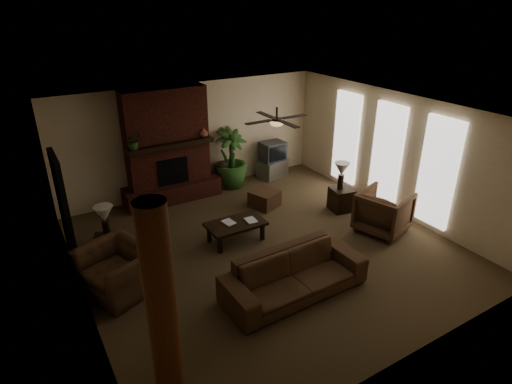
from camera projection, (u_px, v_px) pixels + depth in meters
room_shell at (267, 185)px, 8.15m from camera, size 7.00×7.00×7.00m
fireplace at (169, 156)px, 10.39m from camera, size 2.40×0.70×2.80m
windows at (387, 154)px, 9.94m from camera, size 0.08×3.65×2.35m
log_column at (162, 310)px, 4.90m from camera, size 0.36×0.36×2.80m
doorway at (64, 207)px, 8.09m from camera, size 0.10×1.00×2.10m
ceiling_fan at (277, 121)px, 8.10m from camera, size 1.35×1.35×0.37m
sofa at (295, 268)px, 7.21m from camera, size 2.54×0.79×0.99m
armchair_left at (117, 263)px, 7.27m from camera, size 1.21×1.44×1.07m
armchair_right at (384, 210)px, 9.15m from camera, size 1.18×1.22×1.02m
coffee_table at (236, 225)px, 8.83m from camera, size 1.20×0.70×0.43m
ottoman at (265, 199)px, 10.37m from camera, size 0.77×0.77×0.40m
tv_stand at (272, 168)px, 12.11m from camera, size 0.96×0.73×0.50m
tv at (273, 151)px, 11.89m from camera, size 0.66×0.55×0.52m
floor_vase at (222, 173)px, 11.29m from camera, size 0.34×0.34×0.77m
floor_plant at (231, 171)px, 11.40m from camera, size 1.28×1.77×0.89m
side_table_left at (109, 250)px, 8.15m from camera, size 0.63×0.63×0.55m
lamp_left at (104, 216)px, 7.85m from camera, size 0.40×0.40×0.65m
side_table_right at (341, 199)px, 10.18m from camera, size 0.59×0.59×0.55m
lamp_right at (342, 171)px, 9.89m from camera, size 0.42×0.42×0.65m
mantel_plant at (133, 142)px, 9.53m from camera, size 0.46×0.50×0.33m
mantel_vase at (204, 132)px, 10.39m from camera, size 0.22×0.23×0.22m
book_a at (224, 218)px, 8.67m from camera, size 0.22×0.05×0.29m
book_b at (246, 216)px, 8.78m from camera, size 0.21×0.04×0.29m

